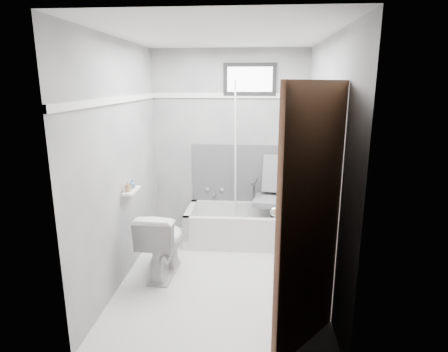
# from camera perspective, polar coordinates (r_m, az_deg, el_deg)

# --- Properties ---
(floor) EXTENTS (2.60, 2.60, 0.00)m
(floor) POSITION_cam_1_polar(r_m,az_deg,el_deg) (4.08, -0.40, -14.97)
(floor) COLOR white
(floor) RESTS_ON ground
(ceiling) EXTENTS (2.60, 2.60, 0.00)m
(ceiling) POSITION_cam_1_polar(r_m,az_deg,el_deg) (3.59, -0.47, 20.74)
(ceiling) COLOR silver
(ceiling) RESTS_ON floor
(wall_back) EXTENTS (2.00, 0.02, 2.40)m
(wall_back) POSITION_cam_1_polar(r_m,az_deg,el_deg) (4.93, 0.88, 4.94)
(wall_back) COLOR slate
(wall_back) RESTS_ON floor
(wall_front) EXTENTS (2.00, 0.02, 2.40)m
(wall_front) POSITION_cam_1_polar(r_m,az_deg,el_deg) (2.41, -3.11, -4.90)
(wall_front) COLOR slate
(wall_front) RESTS_ON floor
(wall_left) EXTENTS (0.02, 2.60, 2.40)m
(wall_left) POSITION_cam_1_polar(r_m,az_deg,el_deg) (3.87, -15.36, 1.90)
(wall_left) COLOR slate
(wall_left) RESTS_ON floor
(wall_right) EXTENTS (0.02, 2.60, 2.40)m
(wall_right) POSITION_cam_1_polar(r_m,az_deg,el_deg) (3.71, 15.16, 1.39)
(wall_right) COLOR slate
(wall_right) RESTS_ON floor
(bathtub) EXTENTS (1.50, 0.70, 0.42)m
(bathtub) POSITION_cam_1_polar(r_m,az_deg,el_deg) (4.82, 3.30, -7.51)
(bathtub) COLOR silver
(bathtub) RESTS_ON floor
(office_chair) EXTENTS (0.63, 0.63, 0.96)m
(office_chair) POSITION_cam_1_polar(r_m,az_deg,el_deg) (4.75, 7.47, -2.98)
(office_chair) COLOR slate
(office_chair) RESTS_ON bathtub
(toilet) EXTENTS (0.44, 0.74, 0.70)m
(toilet) POSITION_cam_1_polar(r_m,az_deg,el_deg) (4.03, -9.35, -9.99)
(toilet) COLOR silver
(toilet) RESTS_ON floor
(door) EXTENTS (0.78, 0.78, 2.00)m
(door) POSITION_cam_1_polar(r_m,az_deg,el_deg) (2.57, 19.55, -9.27)
(door) COLOR #522D1E
(door) RESTS_ON floor
(window) EXTENTS (0.66, 0.04, 0.40)m
(window) POSITION_cam_1_polar(r_m,az_deg,el_deg) (4.84, 3.95, 14.48)
(window) COLOR black
(window) RESTS_ON wall_back
(backerboard) EXTENTS (1.50, 0.02, 0.78)m
(backerboard) POSITION_cam_1_polar(r_m,az_deg,el_deg) (4.99, 3.72, 0.33)
(backerboard) COLOR #4C4C4F
(backerboard) RESTS_ON wall_back
(trim_back) EXTENTS (2.00, 0.02, 0.06)m
(trim_back) POSITION_cam_1_polar(r_m,az_deg,el_deg) (4.86, 0.89, 12.15)
(trim_back) COLOR white
(trim_back) RESTS_ON wall_back
(trim_left) EXTENTS (0.02, 2.60, 0.06)m
(trim_left) POSITION_cam_1_polar(r_m,az_deg,el_deg) (3.79, -15.78, 11.10)
(trim_left) COLOR white
(trim_left) RESTS_ON wall_left
(pole) EXTENTS (0.02, 0.38, 1.92)m
(pole) POSITION_cam_1_polar(r_m,az_deg,el_deg) (4.72, 1.74, 2.66)
(pole) COLOR white
(pole) RESTS_ON bathtub
(shelf) EXTENTS (0.10, 0.32, 0.02)m
(shelf) POSITION_cam_1_polar(r_m,az_deg,el_deg) (3.97, -13.88, -2.19)
(shelf) COLOR white
(shelf) RESTS_ON wall_left
(soap_bottle_a) EXTENTS (0.06, 0.06, 0.11)m
(soap_bottle_a) POSITION_cam_1_polar(r_m,az_deg,el_deg) (3.88, -14.44, -1.58)
(soap_bottle_a) COLOR #A58152
(soap_bottle_a) RESTS_ON shelf
(soap_bottle_b) EXTENTS (0.10, 0.10, 0.09)m
(soap_bottle_b) POSITION_cam_1_polar(r_m,az_deg,el_deg) (4.01, -13.80, -1.13)
(soap_bottle_b) COLOR slate
(soap_bottle_b) RESTS_ON shelf
(faucet) EXTENTS (0.26, 0.10, 0.16)m
(faucet) POSITION_cam_1_polar(r_m,az_deg,el_deg) (5.06, -1.44, -2.38)
(faucet) COLOR silver
(faucet) RESTS_ON wall_back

